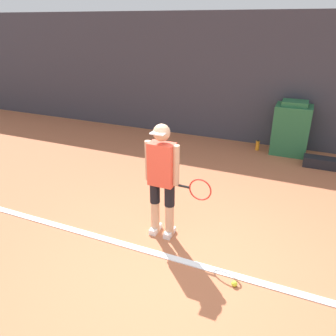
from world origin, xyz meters
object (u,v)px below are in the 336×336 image
(tennis_ball, at_px, (234,284))
(covered_chair, at_px, (291,129))
(tennis_player, at_px, (163,177))
(equipment_bag, at_px, (325,163))
(water_bottle, at_px, (257,145))

(tennis_ball, xyz_separation_m, covered_chair, (0.19, 4.58, 0.54))
(tennis_player, bearing_deg, covered_chair, 72.36)
(equipment_bag, bearing_deg, tennis_player, -122.03)
(tennis_ball, bearing_deg, tennis_player, 152.38)
(covered_chair, xyz_separation_m, water_bottle, (-0.67, -0.09, -0.46))
(tennis_player, distance_m, covered_chair, 4.21)
(tennis_player, bearing_deg, tennis_ball, -26.52)
(tennis_ball, bearing_deg, equipment_bag, 76.48)
(tennis_player, height_order, tennis_ball, tennis_player)
(tennis_player, bearing_deg, equipment_bag, 59.08)
(covered_chair, relative_size, equipment_bag, 1.42)
(covered_chair, bearing_deg, equipment_bag, -36.55)
(tennis_player, xyz_separation_m, equipment_bag, (2.13, 3.40, -0.79))
(covered_chair, height_order, equipment_bag, covered_chair)
(covered_chair, bearing_deg, tennis_ball, -92.33)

